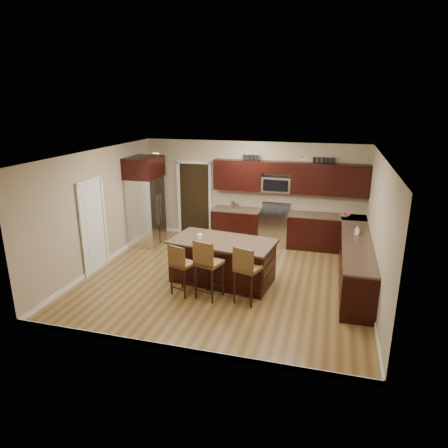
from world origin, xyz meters
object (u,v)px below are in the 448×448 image
(stool_mid, at_px, (207,263))
(island, at_px, (223,262))
(range, at_px, (274,228))
(stool_left, at_px, (181,264))
(stool_right, at_px, (246,269))
(refrigerator, at_px, (146,200))

(stool_mid, bearing_deg, island, 101.87)
(island, bearing_deg, range, 81.98)
(stool_left, bearing_deg, stool_right, 17.84)
(refrigerator, bearing_deg, stool_left, -52.29)
(island, relative_size, stool_mid, 1.90)
(stool_mid, xyz_separation_m, stool_right, (0.77, 0.00, -0.03))
(stool_left, xyz_separation_m, stool_mid, (0.55, -0.01, 0.09))
(stool_left, distance_m, refrigerator, 3.27)
(stool_right, bearing_deg, range, 107.25)
(range, xyz_separation_m, stool_mid, (-0.78, -3.40, 0.28))
(stool_left, bearing_deg, island, 71.82)
(range, bearing_deg, island, -105.61)
(range, distance_m, stool_mid, 3.50)
(stool_right, bearing_deg, island, 147.07)
(stool_left, bearing_deg, stool_mid, 17.15)
(stool_left, height_order, stool_right, stool_right)
(refrigerator, bearing_deg, stool_mid, -45.46)
(island, height_order, stool_mid, stool_mid)
(stool_mid, bearing_deg, range, 93.60)
(range, height_order, refrigerator, refrigerator)
(range, bearing_deg, refrigerator, -165.70)
(range, height_order, island, range)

